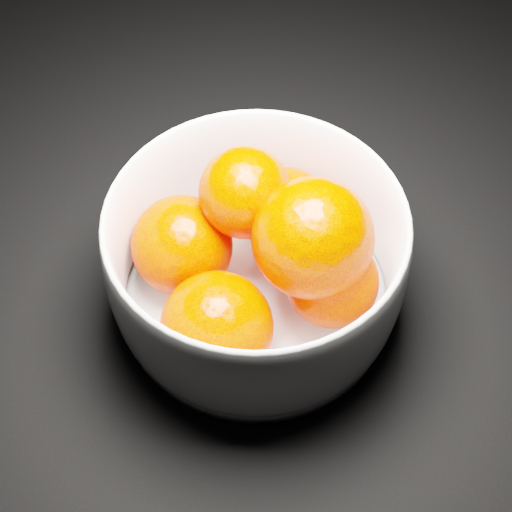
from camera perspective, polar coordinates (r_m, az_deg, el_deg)
bowl at (r=0.60m, az=0.00°, el=-0.35°), size 0.25×0.25×0.12m
orange_pile at (r=0.59m, az=0.35°, el=0.27°), size 0.20×0.19×0.14m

